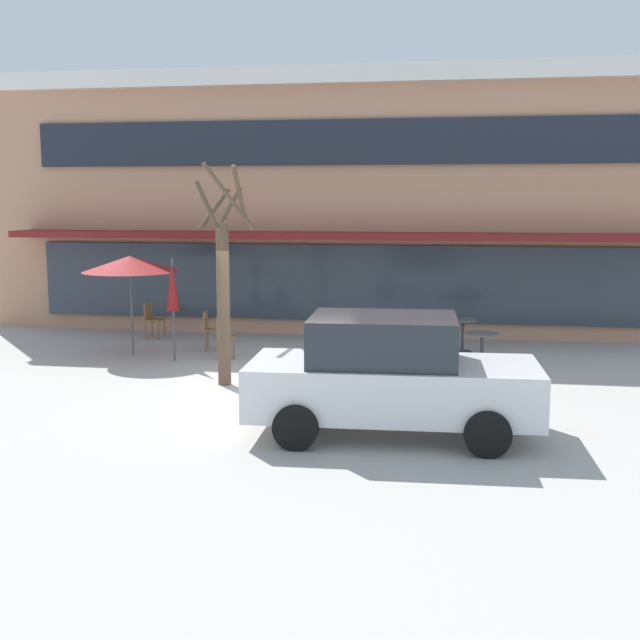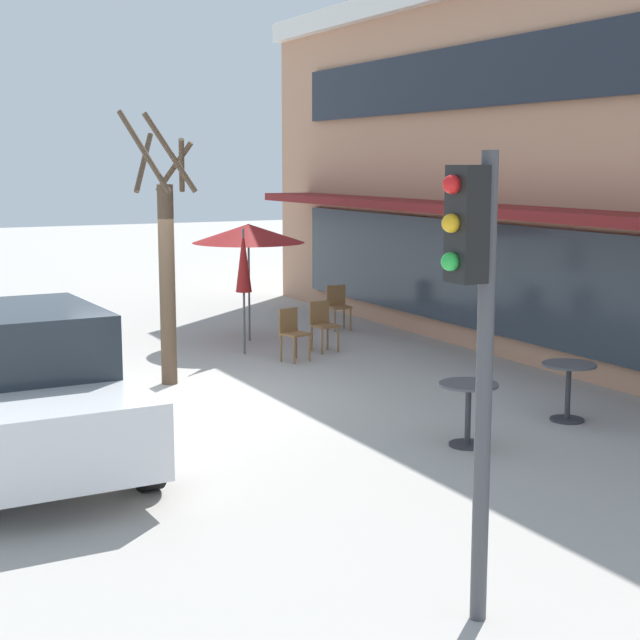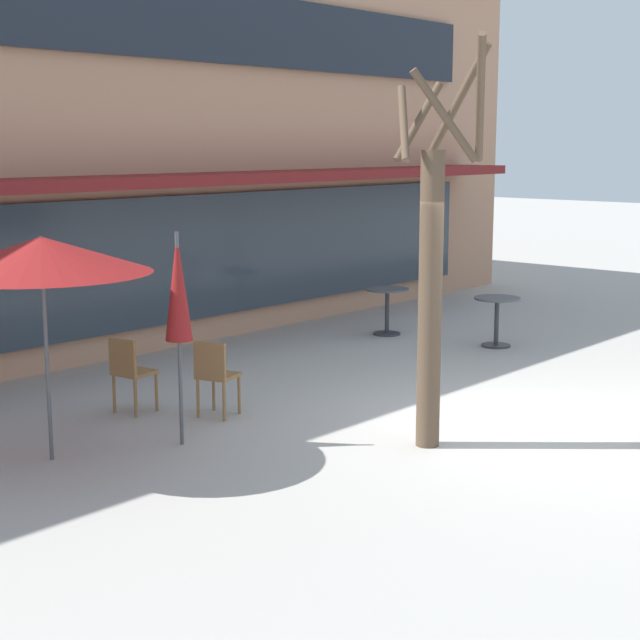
% 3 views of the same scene
% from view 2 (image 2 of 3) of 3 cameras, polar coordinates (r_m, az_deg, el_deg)
% --- Properties ---
extents(ground_plane, '(80.00, 80.00, 0.00)m').
position_cam_2_polar(ground_plane, '(13.98, -8.29, -4.69)').
color(ground_plane, '#ADA8A0').
extents(cafe_table_near_wall, '(0.70, 0.70, 0.76)m').
position_cam_2_polar(cafe_table_near_wall, '(11.70, 8.62, -4.82)').
color(cafe_table_near_wall, '#333338').
rests_on(cafe_table_near_wall, ground).
extents(cafe_table_streetside, '(0.70, 0.70, 0.76)m').
position_cam_2_polar(cafe_table_streetside, '(13.08, 14.26, -3.51)').
color(cafe_table_streetside, '#333338').
rests_on(cafe_table_streetside, ground).
extents(patio_umbrella_green_folded, '(2.10, 2.10, 2.20)m').
position_cam_2_polar(patio_umbrella_green_folded, '(18.29, -4.19, 5.04)').
color(patio_umbrella_green_folded, '#4C4C51').
rests_on(patio_umbrella_green_folded, ground).
extents(patio_umbrella_cream_folded, '(0.28, 0.28, 2.20)m').
position_cam_2_polar(patio_umbrella_cream_folded, '(17.02, -4.47, 3.41)').
color(patio_umbrella_cream_folded, '#4C4C51').
rests_on(patio_umbrella_cream_folded, ground).
extents(cafe_chair_0, '(0.43, 0.43, 0.89)m').
position_cam_2_polar(cafe_chair_0, '(19.63, 1.05, 0.95)').
color(cafe_chair_0, olive).
rests_on(cafe_chair_0, ground).
extents(cafe_chair_1, '(0.50, 0.50, 0.89)m').
position_cam_2_polar(cafe_chair_1, '(16.53, -1.63, -0.60)').
color(cafe_chair_1, olive).
rests_on(cafe_chair_1, ground).
extents(cafe_chair_2, '(0.44, 0.44, 0.89)m').
position_cam_2_polar(cafe_chair_2, '(17.37, 0.15, -0.12)').
color(cafe_chair_2, olive).
rests_on(cafe_chair_2, ground).
extents(parked_sedan, '(4.26, 2.14, 1.76)m').
position_cam_2_polar(parked_sedan, '(11.15, -16.76, -3.88)').
color(parked_sedan, silver).
rests_on(parked_sedan, ground).
extents(street_tree, '(1.15, 1.12, 4.07)m').
position_cam_2_polar(street_tree, '(14.78, -8.93, 3.23)').
color(street_tree, brown).
rests_on(street_tree, ground).
extents(traffic_light_pole, '(0.26, 0.44, 3.40)m').
position_cam_2_polar(traffic_light_pole, '(6.88, 8.98, 0.52)').
color(traffic_light_pole, '#47474C').
rests_on(traffic_light_pole, ground).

